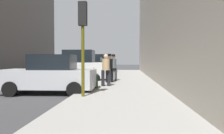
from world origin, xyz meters
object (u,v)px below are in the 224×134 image
at_px(pedestrian_with_fedora, 110,67).
at_px(parked_black_suv, 98,64).
at_px(parked_gray_coupe, 90,67).
at_px(fire_hydrant, 102,75).
at_px(pedestrian_in_tan_coat, 106,68).
at_px(pedestrian_with_beanie, 113,66).
at_px(parked_white_van, 77,67).
at_px(rolling_suitcase, 94,81).
at_px(parked_silver_sedan, 50,75).
at_px(traffic_light, 83,28).

bearing_deg(pedestrian_with_fedora, parked_black_suv, 100.49).
height_order(parked_gray_coupe, pedestrian_with_fedora, pedestrian_with_fedora).
xyz_separation_m(fire_hydrant, pedestrian_in_tan_coat, (0.61, -3.74, 0.61)).
distance_m(parked_black_suv, pedestrian_with_beanie, 12.50).
relative_size(parked_white_van, parked_black_suv, 1.00).
bearing_deg(parked_white_van, parked_black_suv, 90.00).
bearing_deg(rolling_suitcase, fire_hydrant, 90.96).
height_order(parked_silver_sedan, pedestrian_in_tan_coat, pedestrian_in_tan_coat).
bearing_deg(parked_black_suv, pedestrian_with_fedora, -79.51).
distance_m(parked_black_suv, traffic_light, 18.80).
height_order(parked_gray_coupe, pedestrian_with_beanie, pedestrian_with_beanie).
bearing_deg(pedestrian_with_beanie, pedestrian_in_tan_coat, -94.33).
height_order(traffic_light, pedestrian_with_beanie, traffic_light).
bearing_deg(traffic_light, parked_silver_sedan, 139.63).
distance_m(parked_silver_sedan, parked_black_suv, 17.05).
xyz_separation_m(parked_gray_coupe, parked_black_suv, (-0.00, 5.93, 0.18)).
bearing_deg(fire_hydrant, parked_gray_coupe, 107.95).
height_order(parked_silver_sedan, parked_black_suv, parked_black_suv).
xyz_separation_m(parked_gray_coupe, pedestrian_with_beanie, (2.65, -6.28, 0.29)).
distance_m(parked_gray_coupe, parked_black_suv, 5.93).
bearing_deg(traffic_light, pedestrian_in_tan_coat, 80.53).
bearing_deg(rolling_suitcase, parked_silver_sedan, -149.41).
bearing_deg(pedestrian_with_beanie, parked_black_suv, 102.23).
height_order(parked_white_van, pedestrian_with_beanie, parked_white_van).
relative_size(fire_hydrant, traffic_light, 0.20).
xyz_separation_m(parked_gray_coupe, pedestrian_with_fedora, (2.47, -7.41, 0.29)).
bearing_deg(parked_silver_sedan, pedestrian_with_beanie, 61.30).
xyz_separation_m(parked_black_suv, rolling_suitcase, (1.88, -15.94, -0.54)).
distance_m(parked_silver_sedan, traffic_light, 3.09).
relative_size(parked_silver_sedan, fire_hydrant, 6.03).
height_order(parked_black_suv, fire_hydrant, parked_black_suv).
distance_m(parked_gray_coupe, pedestrian_with_fedora, 7.82).
distance_m(parked_silver_sedan, pedestrian_with_fedora, 4.46).
relative_size(fire_hydrant, pedestrian_in_tan_coat, 0.41).
bearing_deg(traffic_light, parked_gray_coupe, 98.31).
xyz_separation_m(parked_white_van, parked_gray_coupe, (0.00, 5.54, -0.18)).
height_order(parked_black_suv, traffic_light, traffic_light).
distance_m(parked_black_suv, fire_hydrant, 11.65).
height_order(fire_hydrant, pedestrian_with_beanie, pedestrian_with_beanie).
bearing_deg(pedestrian_in_tan_coat, traffic_light, -99.47).
distance_m(parked_gray_coupe, traffic_light, 12.97).
height_order(parked_silver_sedan, parked_gray_coupe, same).
distance_m(parked_black_suv, pedestrian_with_fedora, 13.57).
bearing_deg(parked_gray_coupe, parked_white_van, -90.00).
height_order(parked_white_van, rolling_suitcase, parked_white_van).
bearing_deg(parked_white_van, parked_gray_coupe, 90.00).
bearing_deg(parked_white_van, rolling_suitcase, -67.20).
xyz_separation_m(parked_white_van, traffic_light, (1.85, -7.15, 1.73)).
bearing_deg(parked_black_suv, parked_silver_sedan, -90.00).
relative_size(parked_silver_sedan, parked_white_van, 0.92).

